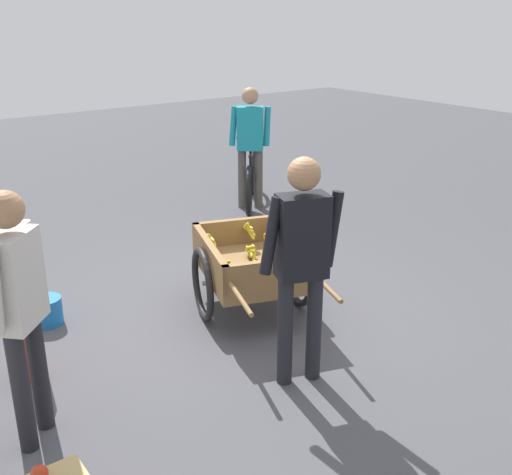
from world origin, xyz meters
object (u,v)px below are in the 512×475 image
object	(u,v)px
cyclist_person	(250,137)
vendor_person	(302,253)
fruit_cart	(252,265)
bicycle	(251,179)
plastic_bucket	(47,311)
bystander_person	(18,298)
fire_hydrant	(29,337)

from	to	relation	value
cyclist_person	vendor_person	bearing A→B (deg)	148.74
fruit_cart	bicycle	xyz separation A→B (m)	(2.59, -1.88, -0.09)
vendor_person	plastic_bucket	world-z (taller)	vendor_person
cyclist_person	bystander_person	world-z (taller)	bystander_person
fruit_cart	bicycle	distance (m)	3.20
cyclist_person	bystander_person	xyz separation A→B (m)	(-3.06, 3.89, 0.01)
cyclist_person	bicycle	bearing A→B (deg)	-39.12
vendor_person	bystander_person	distance (m)	1.81
fire_hydrant	bystander_person	size ratio (longest dim) A/B	0.41
plastic_bucket	bystander_person	world-z (taller)	bystander_person
plastic_bucket	bystander_person	distance (m)	1.76
fire_hydrant	plastic_bucket	xyz separation A→B (m)	(0.76, -0.36, -0.21)
fruit_cart	bystander_person	world-z (taller)	bystander_person
plastic_bucket	cyclist_person	bearing A→B (deg)	-64.08
cyclist_person	plastic_bucket	xyz separation A→B (m)	(-1.62, 3.34, -0.84)
fruit_cart	bystander_person	size ratio (longest dim) A/B	1.12
cyclist_person	plastic_bucket	size ratio (longest dim) A/B	6.07
bicycle	plastic_bucket	world-z (taller)	bicycle
fire_hydrant	bicycle	bearing A→B (deg)	-56.64
vendor_person	bicycle	distance (m)	4.35
fruit_cart	plastic_bucket	distance (m)	1.80
fire_hydrant	plastic_bucket	bearing A→B (deg)	-25.33
bicycle	cyclist_person	bearing A→B (deg)	140.88
fruit_cart	cyclist_person	size ratio (longest dim) A/B	1.13
vendor_person	fire_hydrant	distance (m)	2.04
fruit_cart	plastic_bucket	world-z (taller)	fruit_cart
bystander_person	fire_hydrant	bearing A→B (deg)	-16.25
cyclist_person	bystander_person	bearing A→B (deg)	128.16
cyclist_person	bystander_person	distance (m)	4.95
vendor_person	plastic_bucket	size ratio (longest dim) A/B	6.28
vendor_person	bystander_person	world-z (taller)	vendor_person
fruit_cart	bicycle	bearing A→B (deg)	-35.99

